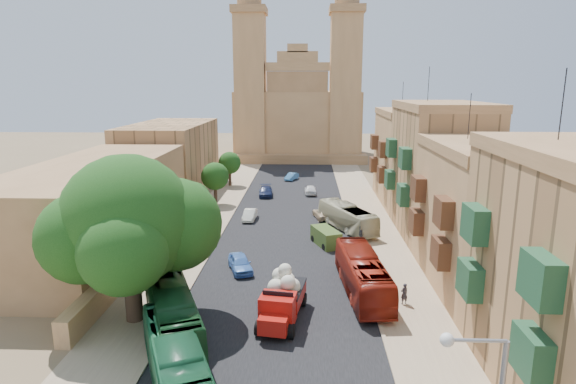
# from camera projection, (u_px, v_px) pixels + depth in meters

# --- Properties ---
(ground) EXTENTS (260.00, 260.00, 0.00)m
(ground) POSITION_uv_depth(u_px,v_px,m) (270.00, 355.00, 28.35)
(ground) COLOR brown
(road_surface) EXTENTS (14.00, 140.00, 0.01)m
(road_surface) POSITION_uv_depth(u_px,v_px,m) (289.00, 217.00, 57.59)
(road_surface) COLOR black
(road_surface) RESTS_ON ground
(sidewalk_east) EXTENTS (5.00, 140.00, 0.01)m
(sidewalk_east) POSITION_uv_depth(u_px,v_px,m) (369.00, 218.00, 57.21)
(sidewalk_east) COLOR #9C8366
(sidewalk_east) RESTS_ON ground
(sidewalk_west) EXTENTS (5.00, 140.00, 0.01)m
(sidewalk_west) POSITION_uv_depth(u_px,v_px,m) (211.00, 216.00, 57.97)
(sidewalk_west) COLOR #9C8366
(sidewalk_west) RESTS_ON ground
(kerb_east) EXTENTS (0.25, 140.00, 0.12)m
(kerb_east) POSITION_uv_depth(u_px,v_px,m) (348.00, 217.00, 57.30)
(kerb_east) COLOR #9C8366
(kerb_east) RESTS_ON ground
(kerb_west) EXTENTS (0.25, 140.00, 0.12)m
(kerb_west) POSITION_uv_depth(u_px,v_px,m) (231.00, 216.00, 57.86)
(kerb_west) COLOR #9C8366
(kerb_west) RESTS_ON ground
(townhouse_b) EXTENTS (9.00, 14.00, 14.90)m
(townhouse_b) POSITION_uv_depth(u_px,v_px,m) (486.00, 216.00, 37.20)
(townhouse_b) COLOR #A7794B
(townhouse_b) RESTS_ON ground
(townhouse_c) EXTENTS (9.00, 14.00, 17.40)m
(townhouse_c) POSITION_uv_depth(u_px,v_px,m) (439.00, 169.00, 50.57)
(townhouse_c) COLOR #B28050
(townhouse_c) RESTS_ON ground
(townhouse_d) EXTENTS (9.00, 14.00, 15.90)m
(townhouse_d) POSITION_uv_depth(u_px,v_px,m) (411.00, 156.00, 64.38)
(townhouse_d) COLOR #A7794B
(townhouse_d) RESTS_ON ground
(west_wall) EXTENTS (1.00, 40.00, 1.80)m
(west_wall) POSITION_uv_depth(u_px,v_px,m) (161.00, 234.00, 48.14)
(west_wall) COLOR #A7794B
(west_wall) RESTS_ON ground
(west_building_low) EXTENTS (10.00, 28.00, 8.40)m
(west_building_low) POSITION_uv_depth(u_px,v_px,m) (96.00, 207.00, 45.69)
(west_building_low) COLOR olive
(west_building_low) RESTS_ON ground
(west_building_mid) EXTENTS (10.00, 22.00, 10.00)m
(west_building_mid) POSITION_uv_depth(u_px,v_px,m) (171.00, 157.00, 70.85)
(west_building_mid) COLOR #B28050
(west_building_mid) RESTS_ON ground
(church) EXTENTS (28.00, 22.50, 36.30)m
(church) POSITION_uv_depth(u_px,v_px,m) (298.00, 113.00, 102.88)
(church) COLOR #A7794B
(church) RESTS_ON ground
(ficus_tree) EXTENTS (11.32, 10.41, 11.32)m
(ficus_tree) POSITION_uv_depth(u_px,v_px,m) (130.00, 225.00, 31.16)
(ficus_tree) COLOR #39281C
(ficus_tree) RESTS_ON ground
(street_tree_a) EXTENTS (2.73, 2.73, 4.20)m
(street_tree_a) POSITION_uv_depth(u_px,v_px,m) (161.00, 242.00, 39.83)
(street_tree_a) COLOR #39281C
(street_tree_a) RESTS_ON ground
(street_tree_b) EXTENTS (3.53, 3.53, 5.42)m
(street_tree_b) POSITION_uv_depth(u_px,v_px,m) (194.00, 199.00, 51.34)
(street_tree_b) COLOR #39281C
(street_tree_b) RESTS_ON ground
(street_tree_c) EXTENTS (3.64, 3.64, 5.60)m
(street_tree_c) POSITION_uv_depth(u_px,v_px,m) (215.00, 176.00, 63.01)
(street_tree_c) COLOR #39281C
(street_tree_c) RESTS_ON ground
(street_tree_d) EXTENTS (3.47, 3.47, 5.34)m
(street_tree_d) POSITION_uv_depth(u_px,v_px,m) (230.00, 163.00, 74.75)
(street_tree_d) COLOR #39281C
(street_tree_d) RESTS_ON ground
(red_truck) EXTENTS (3.32, 6.51, 3.65)m
(red_truck) POSITION_uv_depth(u_px,v_px,m) (282.00, 297.00, 32.27)
(red_truck) COLOR #AF140D
(red_truck) RESTS_ON ground
(olive_pickup) EXTENTS (3.08, 4.32, 1.64)m
(olive_pickup) POSITION_uv_depth(u_px,v_px,m) (326.00, 237.00, 47.51)
(olive_pickup) COLOR #3F5A22
(olive_pickup) RESTS_ON ground
(bus_green_south) EXTENTS (6.41, 10.61, 2.92)m
(bus_green_south) POSITION_uv_depth(u_px,v_px,m) (176.00, 362.00, 25.08)
(bus_green_south) COLOR #1D603A
(bus_green_south) RESTS_ON ground
(bus_green_north) EXTENTS (6.54, 11.08, 3.05)m
(bus_green_north) POSITION_uv_depth(u_px,v_px,m) (172.00, 312.00, 30.44)
(bus_green_north) COLOR #174922
(bus_green_north) RESTS_ON ground
(bus_red_east) EXTENTS (3.54, 11.09, 3.04)m
(bus_red_east) POSITION_uv_depth(u_px,v_px,m) (363.00, 274.00, 36.44)
(bus_red_east) COLOR maroon
(bus_red_east) RESTS_ON ground
(bus_cream_east) EXTENTS (6.19, 9.84, 2.73)m
(bus_cream_east) POSITION_uv_depth(u_px,v_px,m) (347.00, 217.00, 52.56)
(bus_cream_east) COLOR #C2BB97
(bus_cream_east) RESTS_ON ground
(car_blue_a) EXTENTS (2.88, 4.40, 1.39)m
(car_blue_a) POSITION_uv_depth(u_px,v_px,m) (240.00, 263.00, 40.93)
(car_blue_a) COLOR #4D82D1
(car_blue_a) RESTS_ON ground
(car_white_a) EXTENTS (1.47, 3.80, 1.23)m
(car_white_a) POSITION_uv_depth(u_px,v_px,m) (250.00, 215.00, 56.30)
(car_white_a) COLOR white
(car_white_a) RESTS_ON ground
(car_cream) EXTENTS (2.79, 4.50, 1.16)m
(car_cream) POSITION_uv_depth(u_px,v_px,m) (323.00, 214.00, 56.98)
(car_cream) COLOR #CFB28B
(car_cream) RESTS_ON ground
(car_dkblue) EXTENTS (2.23, 4.76, 1.34)m
(car_dkblue) POSITION_uv_depth(u_px,v_px,m) (266.00, 191.00, 68.35)
(car_dkblue) COLOR #141E42
(car_dkblue) RESTS_ON ground
(car_white_b) EXTENTS (1.74, 4.02, 1.35)m
(car_white_b) POSITION_uv_depth(u_px,v_px,m) (310.00, 190.00, 69.48)
(car_white_b) COLOR white
(car_white_b) RESTS_ON ground
(car_blue_b) EXTENTS (2.39, 3.70, 1.15)m
(car_blue_b) POSITION_uv_depth(u_px,v_px,m) (292.00, 177.00, 79.73)
(car_blue_b) COLOR teal
(car_blue_b) RESTS_ON ground
(pedestrian_a) EXTENTS (0.68, 0.59, 1.59)m
(pedestrian_a) POSITION_uv_depth(u_px,v_px,m) (404.00, 294.00, 34.74)
(pedestrian_a) COLOR #29262F
(pedestrian_a) RESTS_ON ground
(pedestrian_c) EXTENTS (0.51, 1.08, 1.80)m
(pedestrian_c) POSITION_uv_depth(u_px,v_px,m) (361.00, 234.00, 48.11)
(pedestrian_c) COLOR #303137
(pedestrian_c) RESTS_ON ground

